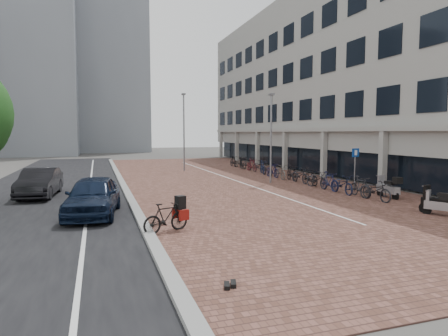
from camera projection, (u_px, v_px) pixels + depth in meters
ground at (271, 213)px, 15.51m from camera, size 140.00×140.00×0.00m
plaza_brick at (224, 178)px, 27.49m from camera, size 14.50×42.00×0.04m
street_asphalt at (56, 185)px, 24.07m from camera, size 8.00×50.00×0.03m
curb at (121, 181)px, 25.27m from camera, size 0.35×42.00×0.14m
lane_line at (90, 183)px, 24.69m from camera, size 0.12×44.00×0.00m
parking_line at (227, 178)px, 27.55m from camera, size 0.10×30.00×0.00m
office_building at (329, 73)px, 33.92m from camera, size 8.40×40.00×15.00m
bg_towers at (38, 58)px, 56.08m from camera, size 33.00×23.00×32.00m
car_navy at (93, 196)px, 15.00m from camera, size 2.43×4.72×1.54m
car_dark at (40, 182)px, 19.45m from camera, size 1.88×4.49×1.44m
hero_bike at (166, 217)px, 12.46m from camera, size 1.68×1.00×1.15m
shoes at (231, 286)px, 8.01m from camera, size 0.49×0.45×0.10m
scooter_front at (388, 187)px, 19.01m from camera, size 0.61×1.65×1.11m
scooter_mid at (442, 201)px, 14.94m from camera, size 1.06×1.78×1.17m
scooter_back at (443, 204)px, 14.84m from camera, size 1.14×1.51×1.01m
parking_sign at (355, 162)px, 22.18m from camera, size 0.49×0.11×2.32m
lamp_near at (271, 139)px, 24.40m from camera, size 0.12×0.12×5.60m
lamp_far at (184, 133)px, 32.21m from camera, size 0.12×0.12×6.39m
bike_row at (280, 171)px, 27.31m from camera, size 1.26×21.44×1.05m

